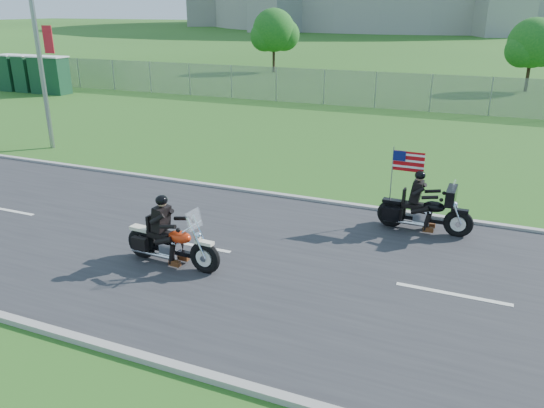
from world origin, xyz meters
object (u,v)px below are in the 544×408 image
at_px(porta_toilet_b, 41,75).
at_px(motorcycle_follow, 424,212).
at_px(porta_toilet_a, 58,76).
at_px(motorcycle_lead, 171,244).
at_px(porta_toilet_c, 25,74).
at_px(porta_toilet_d, 10,73).

height_order(porta_toilet_b, motorcycle_follow, porta_toilet_b).
height_order(porta_toilet_a, motorcycle_lead, porta_toilet_a).
height_order(porta_toilet_b, porta_toilet_c, same).
bearing_deg(motorcycle_follow, porta_toilet_b, 152.97).
distance_m(porta_toilet_a, porta_toilet_d, 4.20).
relative_size(porta_toilet_a, motorcycle_lead, 0.96).
xyz_separation_m(porta_toilet_a, porta_toilet_d, (-4.20, 0.00, 0.00)).
bearing_deg(motorcycle_lead, porta_toilet_b, 143.59).
height_order(porta_toilet_c, porta_toilet_d, same).
bearing_deg(porta_toilet_d, porta_toilet_a, 0.00).
bearing_deg(porta_toilet_b, porta_toilet_c, 180.00).
bearing_deg(porta_toilet_b, motorcycle_lead, -39.84).
bearing_deg(porta_toilet_d, motorcycle_follow, -25.60).
xyz_separation_m(motorcycle_lead, motorcycle_follow, (4.82, 4.01, 0.03)).
xyz_separation_m(porta_toilet_b, motorcycle_follow, (26.39, -13.98, -0.60)).
distance_m(motorcycle_lead, motorcycle_follow, 6.27).
bearing_deg(porta_toilet_c, motorcycle_lead, -38.07).
bearing_deg(porta_toilet_d, porta_toilet_c, 0.00).
xyz_separation_m(porta_toilet_c, motorcycle_follow, (27.79, -13.98, -0.60)).
bearing_deg(motorcycle_follow, porta_toilet_a, 151.66).
distance_m(porta_toilet_a, porta_toilet_b, 1.40).
height_order(porta_toilet_a, porta_toilet_b, same).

